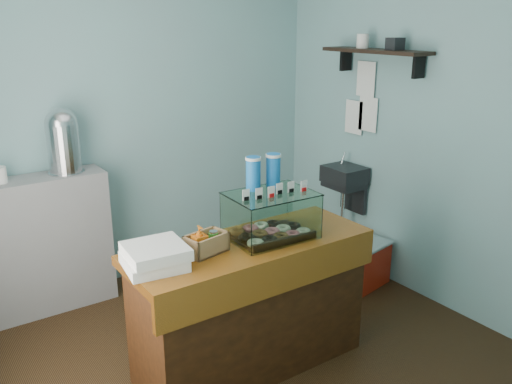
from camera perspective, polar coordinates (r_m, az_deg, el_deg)
ground at (r=4.06m, az=-2.64°, el=-15.89°), size 3.50×3.50×0.00m
room_shell at (r=3.44m, az=-2.75°, el=8.64°), size 3.54×3.04×2.82m
counter at (r=3.64m, az=-0.57°, el=-11.73°), size 1.60×0.60×0.90m
back_shelf at (r=4.61m, az=-21.34°, el=-5.14°), size 1.00×0.32×1.10m
display_case at (r=3.49m, az=1.36°, el=-2.04°), size 0.56×0.42×0.52m
condiment_crate at (r=3.28m, az=-5.39°, el=-5.36°), size 0.27×0.20×0.19m
pastry_boxes at (r=3.14m, az=-10.61°, el=-6.67°), size 0.37×0.38×0.13m
coffee_urn at (r=4.43m, az=-19.67°, el=5.24°), size 0.28×0.28×0.51m
red_cooler at (r=4.90m, az=11.11°, el=-7.36°), size 0.50×0.42×0.39m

